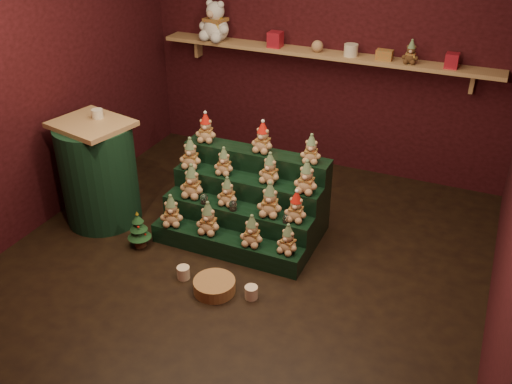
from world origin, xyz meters
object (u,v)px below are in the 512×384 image
at_px(riser_tier_front, 226,245).
at_px(side_table, 99,173).
at_px(mug_left, 183,273).
at_px(snow_globe_a, 204,199).
at_px(brown_bear, 411,52).
at_px(mug_right, 251,292).
at_px(wicker_basket, 214,286).
at_px(mini_christmas_tree, 139,229).
at_px(white_bear, 215,15).
at_px(snow_globe_c, 286,219).
at_px(snow_globe_b, 233,205).

xyz_separation_m(riser_tier_front, side_table, (-1.34, 0.05, 0.41)).
bearing_deg(mug_left, snow_globe_a, 101.02).
distance_m(mug_left, brown_bear, 3.00).
distance_m(side_table, mug_right, 1.91).
bearing_deg(wicker_basket, mug_left, 171.08).
relative_size(mini_christmas_tree, wicker_basket, 1.07).
bearing_deg(mug_left, white_bear, 110.19).
height_order(mini_christmas_tree, white_bear, white_bear).
relative_size(snow_globe_a, snow_globe_c, 1.22).
relative_size(mug_right, wicker_basket, 0.31).
height_order(snow_globe_b, white_bear, white_bear).
distance_m(snow_globe_b, mug_left, 0.73).
bearing_deg(mini_christmas_tree, riser_tier_front, 15.22).
bearing_deg(snow_globe_a, mug_right, -39.85).
xyz_separation_m(snow_globe_a, side_table, (-1.05, -0.11, 0.09)).
bearing_deg(riser_tier_front, mini_christmas_tree, -164.78).
bearing_deg(side_table, white_bear, 93.20).
xyz_separation_m(side_table, white_bear, (0.30, 1.86, 1.09)).
bearing_deg(snow_globe_a, white_bear, 113.18).
height_order(snow_globe_a, white_bear, white_bear).
bearing_deg(mug_right, mini_christmas_tree, 168.41).
distance_m(riser_tier_front, mug_left, 0.49).
bearing_deg(white_bear, wicker_basket, -53.59).
relative_size(snow_globe_b, mini_christmas_tree, 0.26).
relative_size(snow_globe_c, wicker_basket, 0.23).
xyz_separation_m(mug_left, wicker_basket, (0.32, -0.05, -0.00)).
distance_m(mug_right, white_bear, 3.19).
xyz_separation_m(mug_right, wicker_basket, (-0.30, -0.05, 0.00)).
height_order(snow_globe_a, snow_globe_b, snow_globe_b).
xyz_separation_m(riser_tier_front, wicker_basket, (0.14, -0.50, -0.04)).
bearing_deg(white_bear, brown_bear, 10.27).
bearing_deg(riser_tier_front, mug_right, -45.55).
relative_size(snow_globe_a, mug_right, 0.89).
height_order(mini_christmas_tree, brown_bear, brown_bear).
xyz_separation_m(wicker_basket, white_bear, (-1.18, 2.41, 1.54)).
bearing_deg(snow_globe_b, brown_bear, 58.40).
xyz_separation_m(mug_left, mug_right, (0.62, -0.00, -0.00)).
bearing_deg(snow_globe_b, snow_globe_c, 0.00).
height_order(side_table, white_bear, white_bear).
distance_m(wicker_basket, white_bear, 3.10).
bearing_deg(wicker_basket, snow_globe_b, 102.69).
relative_size(riser_tier_front, snow_globe_b, 14.72).
relative_size(side_table, wicker_basket, 2.98).
bearing_deg(snow_globe_c, snow_globe_b, -180.00).
distance_m(mug_right, wicker_basket, 0.31).
bearing_deg(mug_right, side_table, 164.22).
distance_m(side_table, white_bear, 2.18).
height_order(snow_globe_c, white_bear, white_bear).
bearing_deg(white_bear, side_table, -88.92).
bearing_deg(riser_tier_front, snow_globe_a, 151.18).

